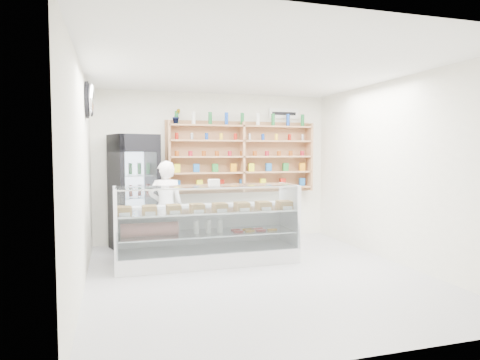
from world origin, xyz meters
name	(u,v)px	position (x,y,z in m)	size (l,w,h in m)	color
room	(257,173)	(0.00, 0.00, 1.40)	(5.00, 5.00, 5.00)	#AAAAAF
display_counter	(207,241)	(-0.52, 0.82, 0.33)	(2.73, 0.81, 1.19)	white
shop_worker	(166,208)	(-1.05, 1.57, 0.77)	(0.56, 0.37, 1.55)	white
drinks_cooler	(134,192)	(-1.53, 2.14, 1.00)	(0.89, 0.88, 1.99)	black
wall_shelving	(242,157)	(0.50, 2.34, 1.59)	(2.84, 0.28, 1.33)	tan
potted_plant	(177,116)	(-0.75, 2.34, 2.34)	(0.15, 0.12, 0.28)	#1E6626
security_mirror	(91,100)	(-2.17, 1.20, 2.45)	(0.15, 0.50, 0.50)	silver
wall_sign	(284,114)	(1.40, 2.47, 2.45)	(0.62, 0.03, 0.20)	white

